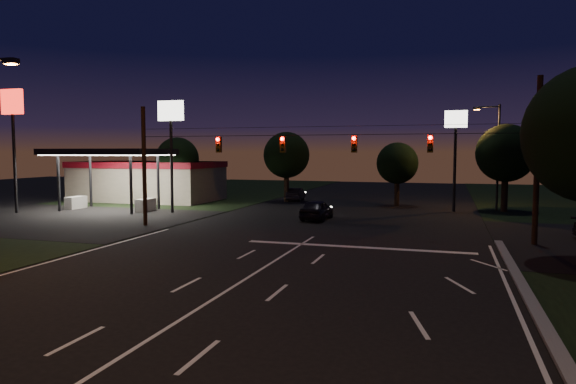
% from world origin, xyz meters
% --- Properties ---
extents(ground, '(140.00, 140.00, 0.00)m').
position_xyz_m(ground, '(0.00, 0.00, 0.00)').
color(ground, black).
rests_on(ground, ground).
extents(cross_street_left, '(20.00, 16.00, 0.02)m').
position_xyz_m(cross_street_left, '(-20.00, 16.00, 0.00)').
color(cross_street_left, black).
rests_on(cross_street_left, ground).
extents(center_line, '(0.14, 40.00, 0.01)m').
position_xyz_m(center_line, '(0.00, -6.00, 0.01)').
color(center_line, silver).
rests_on(center_line, ground).
extents(stop_bar, '(12.00, 0.50, 0.01)m').
position_xyz_m(stop_bar, '(3.00, 11.50, 0.01)').
color(stop_bar, silver).
rests_on(stop_bar, ground).
extents(utility_pole_right, '(0.30, 0.30, 9.00)m').
position_xyz_m(utility_pole_right, '(12.00, 15.00, 0.00)').
color(utility_pole_right, black).
rests_on(utility_pole_right, ground).
extents(utility_pole_left, '(0.28, 0.28, 8.00)m').
position_xyz_m(utility_pole_left, '(-12.00, 15.00, 0.00)').
color(utility_pole_left, black).
rests_on(utility_pole_left, ground).
extents(signal_span, '(24.00, 0.40, 1.56)m').
position_xyz_m(signal_span, '(-0.00, 14.96, 5.50)').
color(signal_span, black).
rests_on(signal_span, ground).
extents(gas_station, '(14.20, 16.10, 5.25)m').
position_xyz_m(gas_station, '(-21.86, 30.39, 2.38)').
color(gas_station, gray).
rests_on(gas_station, ground).
extents(pole_sign_left_near, '(2.20, 0.30, 9.10)m').
position_xyz_m(pole_sign_left_near, '(-14.00, 22.00, 6.98)').
color(pole_sign_left_near, black).
rests_on(pole_sign_left_near, ground).
extents(pole_sign_left_far, '(2.00, 0.30, 10.00)m').
position_xyz_m(pole_sign_left_far, '(-26.00, 18.00, 7.61)').
color(pole_sign_left_far, black).
rests_on(pole_sign_left_far, ground).
extents(pole_sign_right, '(1.80, 0.30, 8.40)m').
position_xyz_m(pole_sign_right, '(8.00, 30.00, 6.24)').
color(pole_sign_right, black).
rests_on(pole_sign_right, ground).
extents(street_light_right_far, '(2.20, 0.35, 9.00)m').
position_xyz_m(street_light_right_far, '(11.24, 32.00, 5.24)').
color(street_light_right_far, black).
rests_on(street_light_right_far, ground).
extents(tree_far_a, '(4.20, 4.20, 6.42)m').
position_xyz_m(tree_far_a, '(-17.98, 30.12, 4.26)').
color(tree_far_a, black).
rests_on(tree_far_a, ground).
extents(tree_far_b, '(4.60, 4.60, 6.98)m').
position_xyz_m(tree_far_b, '(-7.98, 34.13, 4.61)').
color(tree_far_b, black).
rests_on(tree_far_b, ground).
extents(tree_far_c, '(3.80, 3.80, 5.86)m').
position_xyz_m(tree_far_c, '(3.02, 33.10, 3.90)').
color(tree_far_c, black).
rests_on(tree_far_c, ground).
extents(tree_far_d, '(4.80, 4.80, 7.30)m').
position_xyz_m(tree_far_d, '(12.02, 31.13, 4.83)').
color(tree_far_d, black).
rests_on(tree_far_d, ground).
extents(car_oncoming_a, '(1.82, 4.39, 1.49)m').
position_xyz_m(car_oncoming_a, '(-1.71, 21.53, 0.74)').
color(car_oncoming_a, black).
rests_on(car_oncoming_a, ground).
extents(car_oncoming_b, '(1.75, 4.01, 1.28)m').
position_xyz_m(car_oncoming_b, '(-7.43, 35.42, 0.64)').
color(car_oncoming_b, black).
rests_on(car_oncoming_b, ground).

